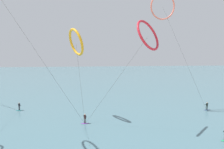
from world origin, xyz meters
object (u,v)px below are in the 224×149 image
at_px(kite_crimson, 148,35).
at_px(kite_amber, 76,42).
at_px(surfer_violet, 85,119).
at_px(surfer_navy, 207,107).
at_px(kite_coral, 163,6).
at_px(surfer_teal, 19,107).

bearing_deg(kite_crimson, kite_amber, 103.93).
bearing_deg(kite_amber, surfer_violet, 179.68).
bearing_deg(surfer_navy, kite_coral, 161.27).
bearing_deg(surfer_violet, kite_crimson, 11.35).
distance_m(surfer_teal, kite_amber, 19.32).
xyz_separation_m(kite_amber, kite_coral, (17.35, 2.99, 7.57)).
height_order(kite_crimson, kite_coral, kite_coral).
bearing_deg(kite_coral, surfer_violet, 17.08).
height_order(surfer_teal, kite_amber, kite_amber).
bearing_deg(surfer_violet, kite_coral, 57.74).
bearing_deg(kite_coral, surfer_teal, -11.55).
bearing_deg(kite_crimson, surfer_teal, 106.64).
distance_m(surfer_teal, kite_coral, 36.37).
relative_size(surfer_teal, kite_crimson, 0.10).
xyz_separation_m(surfer_navy, kite_coral, (-9.78, 1.48, 20.74)).
height_order(kite_amber, kite_coral, kite_coral).
bearing_deg(kite_coral, surfer_navy, 167.65).
xyz_separation_m(surfer_violet, kite_coral, (15.97, 6.08, 20.74)).
relative_size(surfer_violet, kite_coral, 0.07).
height_order(kite_crimson, kite_amber, kite_crimson).
height_order(surfer_navy, kite_crimson, kite_crimson).
xyz_separation_m(surfer_teal, surfer_violet, (13.63, -10.13, 0.00)).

